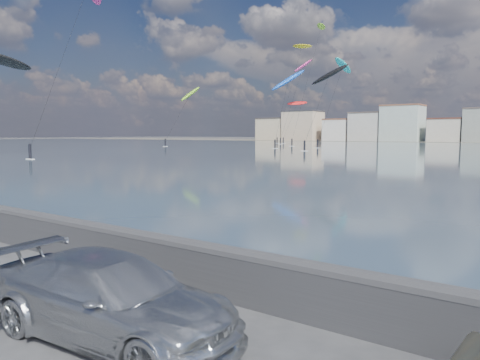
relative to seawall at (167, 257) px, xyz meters
The scene contains 12 objects.
ground 2.76m from the seawall, 90.00° to the right, with size 700.00×700.00×0.00m, color #333335.
seawall is the anchor object (origin of this frame).
car_silver 2.71m from the seawall, 63.33° to the right, with size 1.83×4.50×1.31m, color silver.
kitesurfer_5 110.91m from the seawall, 131.91° to the left, with size 5.49×10.52×15.92m.
kitesurfer_7 162.62m from the seawall, 117.78° to the left, with size 10.74×18.97×35.23m.
kitesurfer_8 71.05m from the seawall, 154.92° to the left, with size 6.29×20.45×15.34m.
kitesurfer_9 140.72m from the seawall, 117.46° to the left, with size 5.65×13.05×26.86m.
kitesurfer_12 150.44m from the seawall, 118.23° to the left, with size 5.75×12.90×14.63m.
kitesurfer_13 93.19m from the seawall, 113.44° to the left, with size 9.94×18.17×18.11m.
kitesurfer_16 101.83m from the seawall, 118.90° to the left, with size 6.52×14.62×18.79m.
kitesurfer_17 125.53m from the seawall, 115.13° to the left, with size 4.66×18.34×32.50m.
kitesurfer_19 112.54m from the seawall, 112.12° to the left, with size 3.09×19.58×21.83m.
Camera 1 is at (7.05, -4.28, 3.22)m, focal length 35.00 mm.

